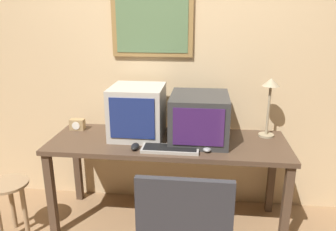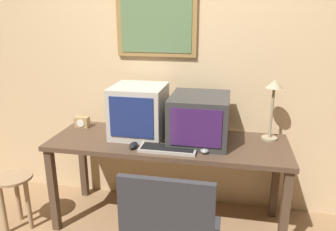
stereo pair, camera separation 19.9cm
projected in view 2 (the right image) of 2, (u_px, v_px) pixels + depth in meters
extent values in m
cube|color=#D1B284|center=(178.00, 58.00, 2.71)|extent=(8.00, 0.05, 2.60)
cube|color=olive|center=(156.00, 26.00, 2.62)|extent=(0.66, 0.02, 0.49)
cube|color=#56754C|center=(156.00, 26.00, 2.61)|extent=(0.58, 0.01, 0.42)
cube|color=#4C3828|center=(168.00, 143.00, 2.51)|extent=(1.81, 0.62, 0.04)
cube|color=#4C3828|center=(53.00, 190.00, 2.53)|extent=(0.06, 0.06, 0.69)
cube|color=#4C3828|center=(284.00, 216.00, 2.21)|extent=(0.06, 0.06, 0.69)
cube|color=#4C3828|center=(83.00, 161.00, 3.02)|extent=(0.06, 0.06, 0.69)
cube|color=#4C3828|center=(276.00, 179.00, 2.70)|extent=(0.06, 0.06, 0.69)
cube|color=#B7B2A8|center=(139.00, 111.00, 2.56)|extent=(0.40, 0.40, 0.40)
cube|color=navy|center=(131.00, 118.00, 2.37)|extent=(0.33, 0.01, 0.30)
cube|color=#333333|center=(199.00, 118.00, 2.45)|extent=(0.43, 0.47, 0.35)
cube|color=#3D1E56|center=(196.00, 128.00, 2.22)|extent=(0.35, 0.01, 0.27)
cube|color=#A8A399|center=(168.00, 149.00, 2.32)|extent=(0.41, 0.15, 0.02)
cube|color=black|center=(168.00, 147.00, 2.31)|extent=(0.37, 0.13, 0.00)
ellipsoid|color=gray|center=(205.00, 150.00, 2.28)|extent=(0.06, 0.10, 0.04)
ellipsoid|color=black|center=(133.00, 145.00, 2.36)|extent=(0.06, 0.11, 0.04)
cube|color=#A38456|center=(82.00, 122.00, 2.78)|extent=(0.12, 0.06, 0.09)
cylinder|color=white|center=(80.00, 123.00, 2.75)|extent=(0.07, 0.00, 0.07)
cylinder|color=tan|center=(269.00, 138.00, 2.53)|extent=(0.12, 0.12, 0.02)
cylinder|color=tan|center=(272.00, 113.00, 2.46)|extent=(0.02, 0.02, 0.40)
cone|color=tan|center=(275.00, 84.00, 2.40)|extent=(0.13, 0.13, 0.06)
cube|color=#2D2D33|center=(166.00, 226.00, 1.55)|extent=(0.46, 0.04, 0.49)
cylinder|color=#9E7F5B|center=(12.00, 177.00, 2.53)|extent=(0.30, 0.30, 0.02)
cylinder|color=#9E7F5B|center=(28.00, 204.00, 2.57)|extent=(0.04, 0.04, 0.43)
cylinder|color=#9E7F5B|center=(18.00, 196.00, 2.69)|extent=(0.04, 0.04, 0.43)
cylinder|color=#9E7F5B|center=(3.00, 209.00, 2.52)|extent=(0.04, 0.04, 0.43)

